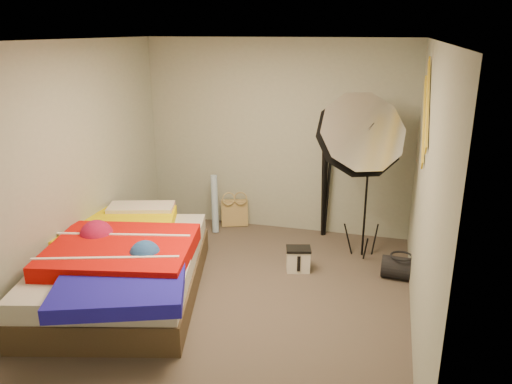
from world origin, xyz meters
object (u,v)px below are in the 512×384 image
(camera_case, at_px, (298,260))
(bed, at_px, (123,265))
(duffel_bag, at_px, (400,268))
(photo_umbrella, at_px, (359,137))
(wrapping_roll, at_px, (215,204))
(camera_tripod, at_px, (326,177))
(tote_bag, at_px, (235,213))

(camera_case, height_order, bed, bed)
(duffel_bag, distance_m, photo_umbrella, 1.50)
(camera_case, relative_size, duffel_bag, 0.64)
(wrapping_roll, height_order, duffel_bag, wrapping_roll)
(duffel_bag, bearing_deg, wrapping_roll, 166.09)
(camera_case, distance_m, camera_tripod, 1.30)
(camera_case, bearing_deg, bed, -163.69)
(tote_bag, distance_m, camera_tripod, 1.38)
(wrapping_roll, height_order, bed, wrapping_roll)
(camera_case, relative_size, camera_tripod, 0.18)
(wrapping_roll, relative_size, duffel_bag, 1.92)
(duffel_bag, xyz_separation_m, photo_umbrella, (-0.55, 0.32, 1.36))
(duffel_bag, bearing_deg, camera_case, -170.86)
(bed, xyz_separation_m, photo_umbrella, (2.19, 1.39, 1.16))
(tote_bag, height_order, wrapping_roll, wrapping_roll)
(wrapping_roll, bearing_deg, bed, -100.48)
(photo_umbrella, bearing_deg, camera_case, -142.44)
(duffel_bag, distance_m, camera_tripod, 1.55)
(bed, bearing_deg, wrapping_roll, 79.52)
(wrapping_roll, bearing_deg, camera_tripod, 9.50)
(bed, distance_m, camera_tripod, 2.76)
(tote_bag, xyz_separation_m, bed, (-0.53, -2.09, 0.14))
(tote_bag, relative_size, bed, 0.14)
(camera_case, xyz_separation_m, bed, (-1.63, -0.97, 0.19))
(bed, bearing_deg, camera_case, 30.61)
(tote_bag, height_order, photo_umbrella, photo_umbrella)
(duffel_bag, relative_size, photo_umbrella, 0.19)
(bed, bearing_deg, tote_bag, 75.73)
(wrapping_roll, relative_size, camera_case, 3.02)
(wrapping_roll, relative_size, bed, 0.30)
(photo_umbrella, relative_size, camera_tripod, 1.47)
(camera_case, relative_size, photo_umbrella, 0.12)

